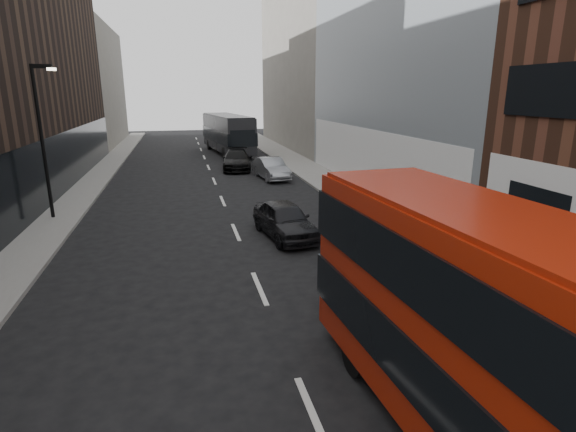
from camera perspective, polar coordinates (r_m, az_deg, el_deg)
sidewalk_right at (r=31.91m, az=4.38°, el=4.83°), size 3.00×80.00×0.15m
sidewalk_left at (r=30.97m, az=-24.14°, el=3.19°), size 2.00×80.00×0.15m
building_modern_block at (r=29.47m, az=15.40°, el=22.67°), size 5.03×22.00×20.00m
building_victorian at (r=50.81m, az=2.11°, el=19.67°), size 6.50×24.00×21.00m
building_left_mid at (r=36.09m, az=-29.63°, el=15.23°), size 5.00×24.00×14.00m
building_left_far at (r=57.60m, az=-23.66°, el=14.80°), size 5.00×20.00×13.00m
street_lamp at (r=23.70m, az=-28.69°, el=9.33°), size 1.06×0.22×7.00m
red_bus at (r=7.57m, az=27.69°, el=-15.13°), size 3.05×10.52×4.20m
grey_bus at (r=45.67m, az=-7.70°, el=10.42°), size 4.20×11.87×3.76m
car_a at (r=18.94m, az=-0.40°, el=-0.45°), size 2.36×4.63×1.51m
car_b at (r=31.88m, az=-2.16°, el=6.07°), size 2.08×4.64×1.48m
car_c at (r=36.01m, az=-6.54°, el=7.11°), size 2.75×5.47×1.52m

